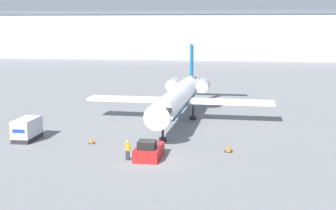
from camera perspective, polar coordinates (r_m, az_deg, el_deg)
ground_plane at (r=40.31m, az=-2.38°, el=-6.89°), size 600.00×600.00×0.00m
terminal_building at (r=158.09m, az=6.01°, el=8.49°), size 180.00×16.80×15.80m
airplane_main at (r=56.88m, az=1.42°, el=1.22°), size 22.75×26.31×8.95m
pushback_tug at (r=41.14m, az=-2.36°, el=-5.61°), size 2.13×3.98×1.76m
luggage_cart at (r=49.33m, az=-16.81°, el=-2.85°), size 1.79×3.75×2.23m
worker_near_tug at (r=40.57m, az=-4.96°, el=-5.44°), size 0.40×0.25×1.77m
traffic_cone_left at (r=46.69m, az=-9.28°, el=-4.30°), size 0.57×0.57×0.62m
traffic_cone_right at (r=43.52m, az=7.40°, el=-5.26°), size 0.71×0.71×0.67m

